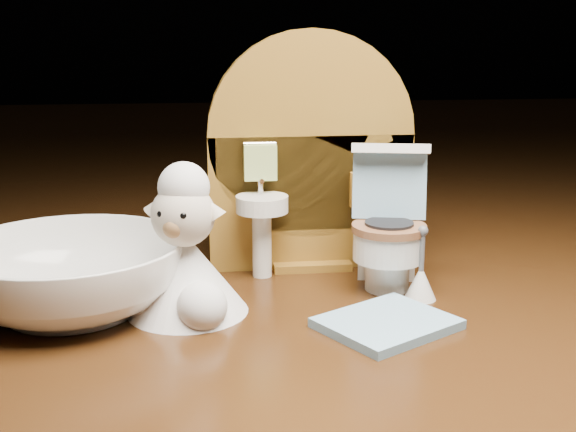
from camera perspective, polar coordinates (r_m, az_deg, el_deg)
The scene contains 6 objects.
backdrop_panel at distance 0.46m, azimuth 1.71°, elevation 3.97°, with size 0.13×0.05×0.15m.
toy_toilet at distance 0.43m, azimuth 7.91°, elevation -1.46°, with size 0.05×0.06×0.09m.
bath_mat at distance 0.38m, azimuth 7.82°, elevation -8.41°, with size 0.06×0.05×0.00m, color #7BA8C5.
toilet_brush at distance 0.42m, azimuth 10.44°, elevation -4.99°, with size 0.02×0.02×0.04m.
plush_lamb at distance 0.39m, azimuth -8.10°, elevation -3.57°, with size 0.07×0.07×0.09m.
ceramic_bowl at distance 0.41m, azimuth -16.78°, elevation -4.60°, with size 0.12×0.12×0.04m, color white.
Camera 1 is at (-0.07, -0.38, 0.15)m, focal length 45.00 mm.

